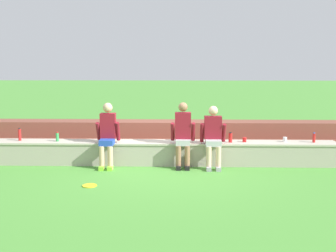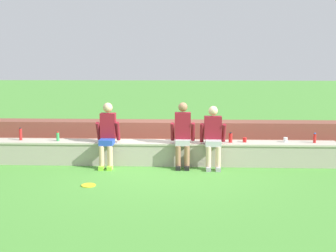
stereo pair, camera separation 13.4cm
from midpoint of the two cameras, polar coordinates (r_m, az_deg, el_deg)
ground_plane at (r=8.75m, az=-0.27°, el=-5.75°), size 80.00×80.00×0.00m
stone_seating_wall at (r=8.93m, az=-0.19°, el=-3.68°), size 7.54×0.53×0.50m
brick_bleachers at (r=9.97m, az=0.09°, el=-2.03°), size 9.73×1.23×0.77m
person_far_left at (r=8.73m, az=-8.08°, el=-1.04°), size 0.50×0.59×1.37m
person_left_of_center at (r=8.57m, az=2.53°, el=-1.06°), size 0.52×0.47×1.39m
person_center at (r=8.59m, az=6.79°, el=-1.33°), size 0.54×0.54×1.31m
water_bottle_mid_right at (r=9.57m, az=-19.65°, el=-1.10°), size 0.06×0.06×0.28m
water_bottle_mid_left at (r=9.30m, az=20.32°, el=-1.62°), size 0.06×0.06×0.22m
water_bottle_center_gap at (r=8.87m, az=9.21°, el=-1.64°), size 0.08×0.08×0.22m
water_bottle_near_left at (r=9.24m, az=-14.84°, el=-1.45°), size 0.06×0.06×0.21m
plastic_cup_middle at (r=8.97m, az=11.15°, el=-1.92°), size 0.08×0.08×0.10m
plastic_cup_right_end at (r=9.18m, az=16.59°, el=-1.87°), size 0.09×0.09×0.10m
frisbee at (r=7.58m, az=-10.62°, el=-8.19°), size 0.26×0.26×0.02m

